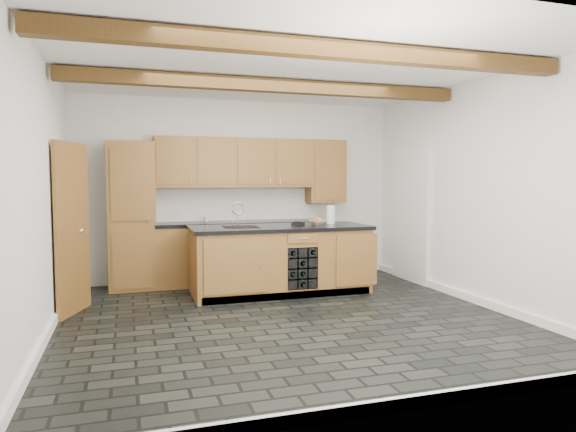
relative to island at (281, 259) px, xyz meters
name	(u,v)px	position (x,y,z in m)	size (l,w,h in m)	color
ground	(287,318)	(-0.31, -1.28, -0.46)	(5.00, 5.00, 0.00)	black
room_shell	(267,183)	(-0.39, -0.75, 1.06)	(5.01, 5.00, 5.00)	white
back_cabinetry	(220,219)	(-0.68, 0.95, 0.51)	(3.65, 0.62, 2.20)	#9F6E33
island	(281,259)	(0.00, 0.00, 0.00)	(2.48, 0.96, 0.93)	#9F6E33
faucet	(240,224)	(-0.56, 0.05, 0.50)	(0.45, 0.40, 0.34)	black
kitchen_scale	(298,224)	(0.26, 0.03, 0.49)	(0.17, 0.11, 0.05)	black
fruit_bowl	(318,222)	(0.57, 0.06, 0.49)	(0.24, 0.24, 0.06)	beige
fruit_cluster	(318,220)	(0.57, 0.06, 0.53)	(0.16, 0.17, 0.07)	#BF4119
paper_towel	(331,215)	(0.80, 0.14, 0.60)	(0.12, 0.12, 0.26)	white
mug	(207,219)	(-0.88, 0.96, 0.51)	(0.09, 0.09, 0.09)	white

